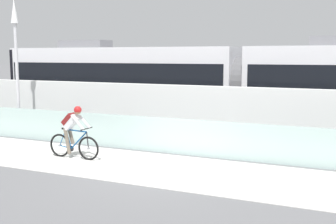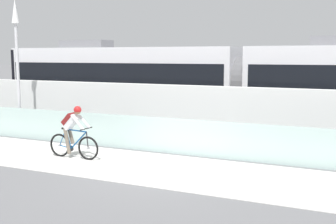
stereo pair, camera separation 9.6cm
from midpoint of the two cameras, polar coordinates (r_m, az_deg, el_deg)
name	(u,v)px [view 2 (the right image)]	position (r m, az deg, el deg)	size (l,w,h in m)	color
ground_plane	(160,169)	(11.84, -0.89, -7.60)	(200.00, 200.00, 0.00)	slate
bike_path_deck	(160,169)	(11.84, -0.89, -7.57)	(32.00, 3.20, 0.01)	silver
glass_parapet	(185,137)	(13.37, 2.51, -3.36)	(32.00, 0.05, 1.13)	#ADC6C1
concrete_barrier_wall	(205,115)	(14.95, 5.11, -0.43)	(32.00, 0.36, 2.05)	silver
tram_rail_near	(225,132)	(17.45, 7.80, -2.71)	(32.00, 0.08, 0.01)	#595654
tram_rail_far	(235,127)	(18.81, 9.06, -1.99)	(32.00, 0.08, 0.01)	#595654
tram	(243,85)	(17.76, 10.22, 3.56)	(22.56, 2.54, 3.81)	silver
cyclist_on_bike	(73,132)	(13.14, -12.39, -2.68)	(1.77, 0.58, 1.61)	black
lamp_post_antenna	(17,50)	(17.27, -19.42, 7.79)	(0.28, 0.28, 5.20)	gray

